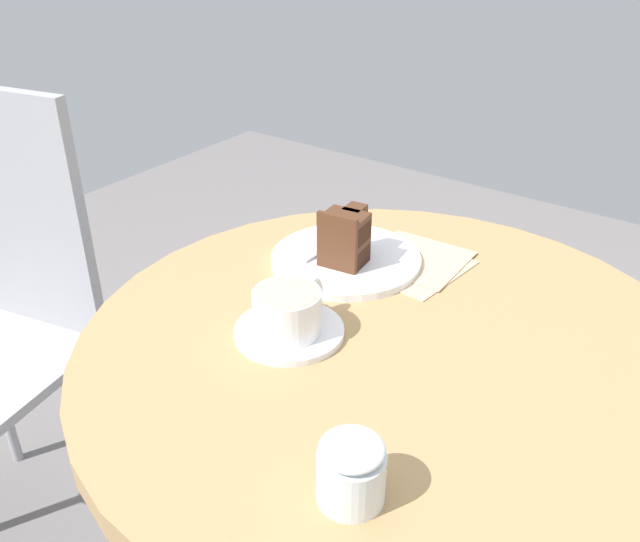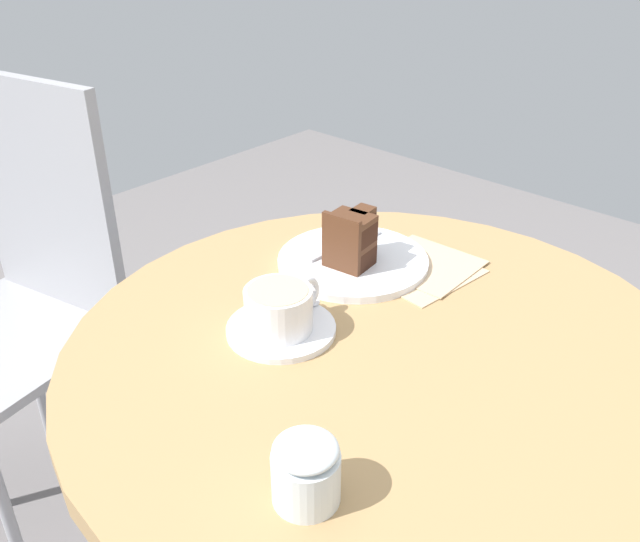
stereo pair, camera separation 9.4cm
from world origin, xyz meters
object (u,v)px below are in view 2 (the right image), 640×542
napkin (421,267)px  sugar_pot (306,471)px  saucer (281,329)px  coffee_cup (280,308)px  fork (353,241)px  cafe_chair (24,281)px  cake_slice (352,239)px  cake_plate (353,261)px  teaspoon (292,306)px

napkin → sugar_pot: 0.48m
saucer → coffee_cup: size_ratio=1.21×
napkin → fork: bearing=100.8°
napkin → cafe_chair: cafe_chair is taller
cake_slice → saucer: bearing=-168.2°
cake_plate → cake_slice: bearing=-150.7°
saucer → cake_plate: cake_plate is taller
napkin → teaspoon: bearing=165.2°
coffee_cup → fork: size_ratio=0.79×
coffee_cup → sugar_pot: 0.28m
cake_plate → cafe_chair: (-0.25, 0.63, -0.18)m
coffee_cup → cake_slice: size_ratio=1.35×
saucer → cafe_chair: cafe_chair is taller
napkin → cake_plate: bearing=125.9°
teaspoon → cake_slice: bearing=42.3°
coffee_cup → cafe_chair: (-0.05, 0.68, -0.21)m
teaspoon → cake_slice: 0.15m
saucer → cake_slice: cake_slice is taller
coffee_cup → cake_slice: (0.19, 0.04, 0.01)m
cafe_chair → cake_slice: bearing=8.1°
cake_plate → napkin: size_ratio=1.30×
cake_slice → cake_plate: bearing=29.3°
coffee_cup → cake_plate: size_ratio=0.51×
cake_plate → cafe_chair: size_ratio=0.25×
teaspoon → cake_slice: cake_slice is taller
teaspoon → cafe_chair: 0.69m
coffee_cup → teaspoon: size_ratio=1.38×
cake_slice → teaspoon: bearing=-173.1°
cake_slice → coffee_cup: bearing=-167.9°
saucer → coffee_cup: (-0.00, -0.00, 0.03)m
coffee_cup → napkin: coffee_cup is taller
sugar_pot → cake_plate: bearing=34.4°
saucer → fork: (0.24, 0.08, 0.01)m
saucer → cake_plate: (0.20, 0.05, 0.00)m
teaspoon → sugar_pot: sugar_pot is taller
coffee_cup → cake_slice: bearing=12.1°
cake_slice → napkin: cake_slice is taller
cake_plate → saucer: bearing=-166.8°
saucer → napkin: bearing=-7.9°
saucer → cake_plate: bearing=13.2°
saucer → fork: fork is taller
cake_plate → fork: fork is taller
cake_plate → sugar_pot: bearing=-145.6°
cafe_chair → sugar_pot: (-0.13, -0.90, 0.21)m
saucer → cafe_chair: bearing=94.1°
fork → napkin: size_ratio=0.85×
teaspoon → sugar_pot: bearing=-97.8°
cafe_chair → sugar_pot: 0.93m
napkin → cafe_chair: bearing=113.5°
coffee_cup → napkin: (0.27, -0.04, -0.04)m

